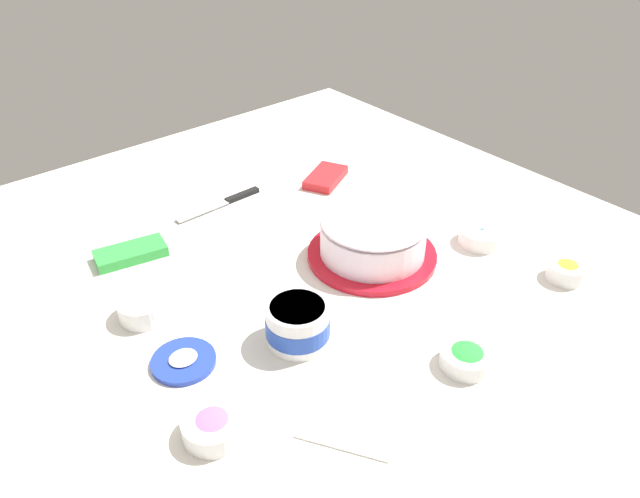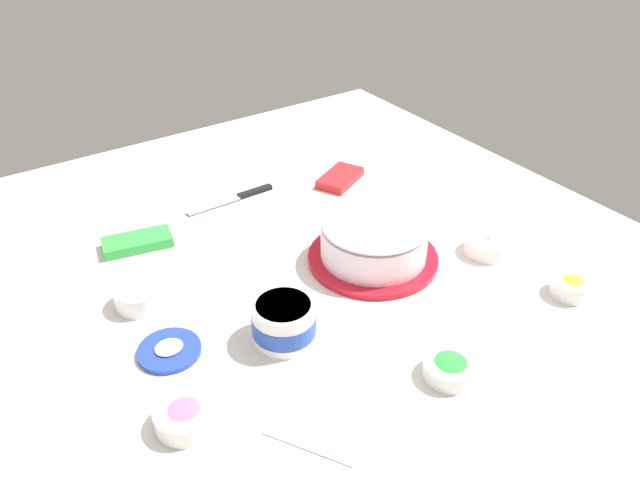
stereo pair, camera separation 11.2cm
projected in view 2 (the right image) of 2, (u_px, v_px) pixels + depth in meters
ground_plane at (291, 263)px, 1.33m from camera, size 1.54×1.54×0.00m
frosted_cake at (374, 241)px, 1.31m from camera, size 0.28×0.28×0.11m
frosting_tub at (284, 321)px, 1.11m from camera, size 0.12×0.12×0.08m
frosting_tub_lid at (169, 350)px, 1.10m from camera, size 0.11×0.11×0.02m
spreading_knife at (238, 197)px, 1.56m from camera, size 0.24×0.02×0.01m
sprinkle_bowl_green at (450, 367)px, 1.05m from camera, size 0.09×0.09×0.04m
sprinkle_bowl_rainbow at (139, 296)px, 1.20m from camera, size 0.09×0.09×0.04m
sprinkle_bowl_blue at (487, 245)px, 1.35m from camera, size 0.10×0.10×0.04m
sprinkle_bowl_yellow at (571, 286)px, 1.23m from camera, size 0.08×0.08×0.04m
sprinkle_bowl_pink at (185, 416)px, 0.96m from camera, size 0.10×0.10×0.04m
candy_box_lower at (137, 242)px, 1.38m from camera, size 0.16×0.10×0.02m
candy_box_upper at (340, 178)px, 1.63m from camera, size 0.15×0.13×0.02m
paper_napkin at (326, 413)px, 0.99m from camera, size 0.21×0.21×0.01m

